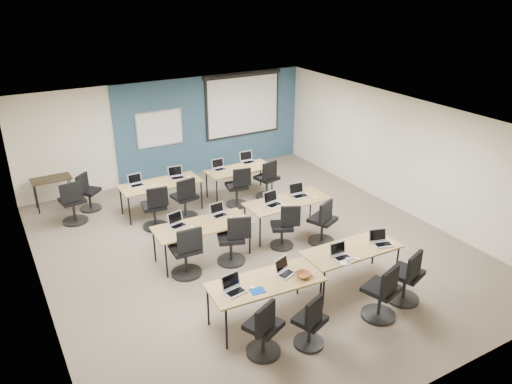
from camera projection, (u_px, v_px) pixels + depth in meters
floor at (252, 247)px, 10.35m from camera, size 8.00×9.00×0.02m
ceiling at (251, 120)px, 9.26m from camera, size 8.00×9.00×0.02m
wall_back at (170, 130)px, 13.38m from camera, size 8.00×0.04×2.70m
wall_front at (428, 309)px, 6.23m from camera, size 8.00×0.04×2.70m
wall_left at (34, 236)px, 7.98m from camera, size 0.04×9.00×2.70m
wall_right at (401, 154)px, 11.62m from camera, size 0.04×9.00×2.70m
blue_accent_panel at (212, 124)px, 13.93m from camera, size 5.50×0.04×2.70m
whiteboard at (160, 129)px, 13.15m from camera, size 1.28×0.03×0.98m
projector_screen at (243, 102)px, 14.09m from camera, size 2.40×0.10×1.82m
training_table_front_left at (265, 284)px, 7.91m from camera, size 1.84×0.77×0.73m
training_table_front_right at (352, 251)px, 8.85m from camera, size 1.79×0.74×0.73m
training_table_mid_left at (202, 227)px, 9.69m from camera, size 1.88×0.78×0.73m
training_table_mid_right at (287, 202)px, 10.72m from camera, size 1.85×0.77×0.73m
training_table_back_left at (161, 185)px, 11.62m from camera, size 1.87×0.78×0.73m
training_table_back_right at (240, 170)px, 12.49m from camera, size 1.69×0.70×0.73m
laptop_0 at (233, 287)px, 7.63m from camera, size 0.33×0.28×0.25m
mouse_0 at (253, 287)px, 7.72m from camera, size 0.08×0.11×0.03m
task_chair_0 at (264, 333)px, 7.24m from camera, size 0.56×0.53×1.01m
laptop_1 at (284, 270)px, 8.09m from camera, size 0.31×0.26×0.24m
mouse_1 at (311, 274)px, 8.06m from camera, size 0.07×0.10×0.03m
task_chair_1 at (311, 325)px, 7.42m from camera, size 0.50×0.47×0.96m
laptop_2 at (340, 254)px, 8.55m from camera, size 0.31×0.26×0.24m
mouse_2 at (357, 259)px, 8.49m from camera, size 0.08×0.11×0.04m
task_chair_2 at (382, 296)px, 8.03m from camera, size 0.58×0.57×1.04m
laptop_3 at (381, 241)px, 8.97m from camera, size 0.34×0.29×0.26m
mouse_3 at (392, 243)px, 8.98m from camera, size 0.08×0.10×0.03m
task_chair_3 at (407, 280)px, 8.45m from camera, size 0.59×0.56×1.04m
laptop_4 at (177, 222)px, 9.63m from camera, size 0.32×0.27×0.25m
mouse_4 at (192, 227)px, 9.57m from camera, size 0.07×0.09×0.03m
task_chair_4 at (187, 255)px, 9.19m from camera, size 0.58×0.58×1.05m
laptop_5 at (219, 212)px, 10.04m from camera, size 0.31×0.27×0.24m
mouse_5 at (231, 217)px, 9.94m from camera, size 0.08×0.10×0.03m
task_chair_5 at (233, 243)px, 9.61m from camera, size 0.58×0.56×1.03m
laptop_6 at (273, 202)px, 10.50m from camera, size 0.36×0.31×0.27m
mouse_6 at (285, 205)px, 10.46m from camera, size 0.08×0.11×0.04m
task_chair_6 at (284, 230)px, 10.18m from camera, size 0.52×0.49×0.97m
laptop_7 at (298, 193)px, 10.92m from camera, size 0.36×0.31×0.27m
mouse_7 at (315, 197)px, 10.83m from camera, size 0.09×0.11×0.03m
task_chair_7 at (323, 225)px, 10.31m from camera, size 0.59×0.55×1.03m
laptop_8 at (136, 183)px, 11.47m from camera, size 0.33×0.28×0.25m
mouse_8 at (154, 185)px, 11.45m from camera, size 0.06×0.10×0.04m
task_chair_8 at (155, 211)px, 10.94m from camera, size 0.56×0.56×1.03m
laptop_9 at (177, 175)px, 11.89m from camera, size 0.35×0.30×0.26m
mouse_9 at (189, 177)px, 11.94m from camera, size 0.06×0.10×0.03m
task_chair_9 at (185, 202)px, 11.37m from camera, size 0.56×0.56×1.04m
laptop_10 at (219, 167)px, 12.40m from camera, size 0.32×0.28×0.25m
mouse_10 at (231, 170)px, 12.37m from camera, size 0.08×0.11×0.04m
task_chair_10 at (238, 190)px, 12.01m from camera, size 0.53×0.53×1.01m
laptop_11 at (248, 160)px, 12.88m from camera, size 0.36×0.30×0.27m
mouse_11 at (260, 164)px, 12.76m from camera, size 0.07×0.10×0.03m
task_chair_11 at (267, 182)px, 12.43m from camera, size 0.55×0.55×1.03m
blue_mousepad at (257, 291)px, 7.65m from camera, size 0.24×0.21×0.01m
snack_bowl at (303, 275)px, 8.00m from camera, size 0.32×0.32×0.07m
snack_plate at (345, 263)px, 8.39m from camera, size 0.22×0.22×0.01m
coffee_cup at (348, 261)px, 8.36m from camera, size 0.09×0.09×0.07m
utility_table at (51, 182)px, 11.85m from camera, size 0.91×0.50×0.75m
spare_chair_a at (88, 195)px, 11.79m from camera, size 0.58×0.49×0.98m
spare_chair_b at (73, 206)px, 11.17m from camera, size 0.57×0.57×1.04m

